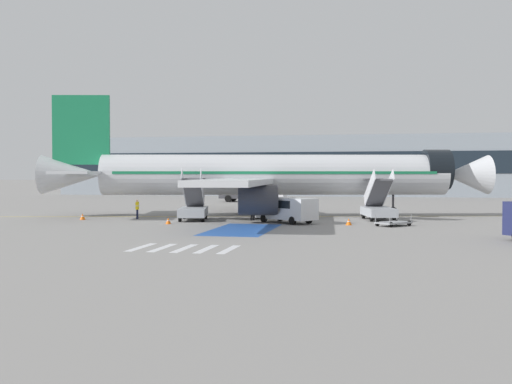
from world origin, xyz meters
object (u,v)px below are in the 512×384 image
service_van_0 (286,208)px  traffic_cone_1 (349,222)px  ground_crew_0 (137,208)px  terminal_building (283,166)px  boarding_stairs_aft (193,208)px  boarding_stairs_forward (378,208)px  traffic_cone_2 (168,221)px  ground_crew_1 (252,208)px  traffic_cone_0 (83,217)px  airliner (266,175)px  fuel_tanker (252,190)px  baggage_cart (393,223)px

service_van_0 → traffic_cone_1: bearing=114.8°
ground_crew_0 → terminal_building: (3.04, 60.98, 4.35)m
boarding_stairs_aft → traffic_cone_1: 13.26m
boarding_stairs_forward → traffic_cone_2: (-15.99, -7.45, -0.78)m
boarding_stairs_forward → service_van_0: 8.52m
service_van_0 → ground_crew_0: size_ratio=3.17×
ground_crew_1 → traffic_cone_2: 7.68m
traffic_cone_1 → traffic_cone_2: 13.91m
service_van_0 → traffic_cone_1: (4.99, -1.08, -0.94)m
boarding_stairs_forward → traffic_cone_2: size_ratio=11.26×
ground_crew_0 → terminal_building: 61.21m
boarding_stairs_forward → traffic_cone_0: 25.10m
airliner → traffic_cone_1: (7.87, -7.90, -3.49)m
airliner → service_van_0: airliner is taller
fuel_tanker → ground_crew_0: 32.75m
airliner → traffic_cone_0: size_ratio=76.16×
service_van_0 → terminal_building: size_ratio=0.06×
boarding_stairs_forward → traffic_cone_2: boarding_stairs_forward is taller
airliner → traffic_cone_0: 16.54m
ground_crew_0 → ground_crew_1: (9.98, 0.83, 0.09)m
service_van_0 → traffic_cone_0: 17.47m
boarding_stairs_forward → traffic_cone_0: size_ratio=10.36×
traffic_cone_0 → boarding_stairs_forward: bearing=11.0°
boarding_stairs_forward → ground_crew_1: (-10.41, -2.25, 0.03)m
boarding_stairs_aft → traffic_cone_1: (13.04, -2.25, -0.78)m
boarding_stairs_aft → traffic_cone_1: bearing=-22.4°
traffic_cone_1 → baggage_cart: bearing=-2.9°
airliner → ground_crew_1: (-0.34, -4.50, -2.69)m
boarding_stairs_aft → ground_crew_1: size_ratio=3.02×
ground_crew_0 → terminal_building: terminal_building is taller
fuel_tanker → baggage_cart: bearing=30.6°
boarding_stairs_forward → fuel_tanker: bearing=107.6°
boarding_stairs_forward → traffic_cone_1: size_ratio=10.67×
fuel_tanker → baggage_cart: size_ratio=3.15×
airliner → boarding_stairs_aft: (-5.18, -5.65, -2.72)m
ground_crew_0 → service_van_0: bearing=-106.2°
airliner → ground_crew_1: bearing=-16.9°
ground_crew_1 → baggage_cart: bearing=127.4°
traffic_cone_1 → terminal_building: (-15.15, 63.56, 5.06)m
boarding_stairs_forward → service_van_0: (-7.19, -4.57, 0.17)m
ground_crew_0 → traffic_cone_1: bearing=-107.8°
airliner → traffic_cone_0: (-14.56, -7.03, -3.48)m
baggage_cart → traffic_cone_2: (-17.09, -1.63, -0.01)m
service_van_0 → baggage_cart: bearing=118.4°
airliner → fuel_tanker: size_ratio=4.38×
traffic_cone_0 → traffic_cone_1: (22.43, -0.88, -0.01)m
service_van_0 → traffic_cone_2: 9.31m
airliner → traffic_cone_1: airliner is taller
airliner → service_van_0: bearing=10.3°
airliner → service_van_0: 7.83m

